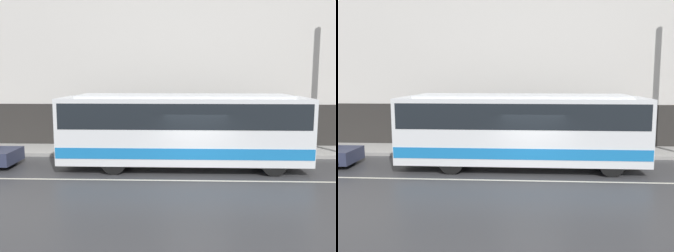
% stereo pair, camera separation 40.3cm
% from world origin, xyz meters
% --- Properties ---
extents(ground_plane, '(60.00, 60.00, 0.00)m').
position_xyz_m(ground_plane, '(0.00, 0.00, 0.00)').
color(ground_plane, '#38383A').
extents(sidewalk, '(60.00, 2.68, 0.17)m').
position_xyz_m(sidewalk, '(0.00, 5.34, 0.08)').
color(sidewalk, '#A09E99').
rests_on(sidewalk, ground_plane).
extents(building_facade, '(60.00, 0.35, 9.78)m').
position_xyz_m(building_facade, '(0.00, 6.82, 4.72)').
color(building_facade, silver).
rests_on(building_facade, ground_plane).
extents(lane_stripe, '(54.00, 0.14, 0.01)m').
position_xyz_m(lane_stripe, '(0.00, 0.00, 0.00)').
color(lane_stripe, beige).
rests_on(lane_stripe, ground_plane).
extents(transit_bus, '(10.53, 2.57, 3.23)m').
position_xyz_m(transit_bus, '(-0.47, 1.95, 1.82)').
color(transit_bus, white).
rests_on(transit_bus, ground_plane).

